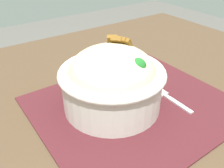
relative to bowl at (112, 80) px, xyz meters
name	(u,v)px	position (x,y,z in m)	size (l,w,h in m)	color
table	(132,131)	(0.04, -0.02, -0.13)	(1.09, 0.93, 0.72)	#4C3826
placemat	(134,106)	(0.04, -0.03, -0.06)	(0.38, 0.33, 0.00)	#47191E
bowl	(112,80)	(0.00, 0.00, 0.00)	(0.23, 0.23, 0.13)	silver
fork	(167,96)	(0.11, -0.04, -0.06)	(0.02, 0.12, 0.00)	silver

